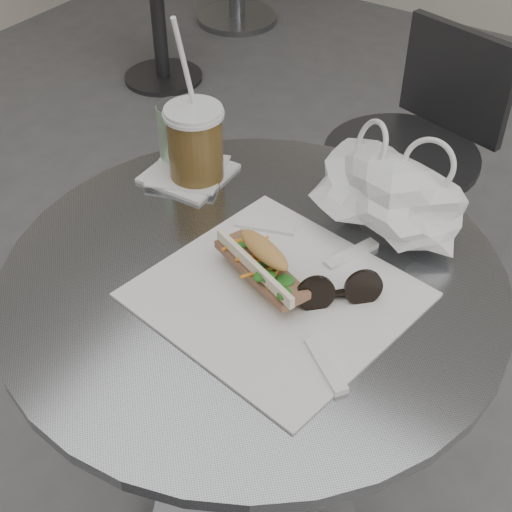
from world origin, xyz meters
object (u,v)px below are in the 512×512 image
Objects in this scene: chair_far at (405,191)px; sunglasses at (339,292)px; banh_mi at (262,265)px; iced_coffee at (195,143)px; bg_chair at (153,10)px; cafe_table at (253,389)px; drink_can at (175,133)px.

sunglasses is (0.23, -0.85, 0.43)m from chair_far.
chair_far is 3.34× the size of banh_mi.
chair_far is 0.87m from iced_coffee.
bg_chair is 2.23m from sunglasses.
sunglasses reaches higher than chair_far.
cafe_table is 0.88m from chair_far.
cafe_table reaches higher than bg_chair.
drink_can reaches higher than banh_mi.
drink_can is (-0.42, 0.16, 0.04)m from sunglasses.
banh_mi is at bearing -31.10° from drink_can.
cafe_table is at bearing -31.37° from drink_can.
banh_mi is 2.13× the size of sunglasses.
banh_mi is 0.75× the size of iced_coffee.
chair_far is at bearing 96.43° from cafe_table.
cafe_table is 0.44m from iced_coffee.
drink_can reaches higher than sunglasses.
chair_far is at bearing -37.01° from bg_chair.
chair_far is 1.52m from bg_chair.
drink_can is at bearing 170.00° from banh_mi.
iced_coffee is 0.38m from sunglasses.
sunglasses is 0.45m from drink_can.
sunglasses is at bearing -55.45° from bg_chair.
chair_far is 0.99m from banh_mi.
chair_far is at bearing 60.79° from sunglasses.
banh_mi reaches higher than chair_far.
iced_coffee is at bearing -21.31° from drink_can.
drink_can is (-0.29, 0.17, 0.33)m from cafe_table.
cafe_table is at bearing 141.13° from sunglasses.
bg_chair is 2.42× the size of iced_coffee.
iced_coffee is 2.60× the size of drink_can.
bg_chair is at bearing 133.11° from drink_can.
sunglasses is (1.63, -1.45, 0.44)m from bg_chair.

